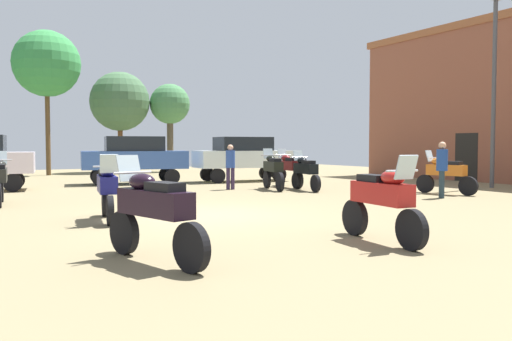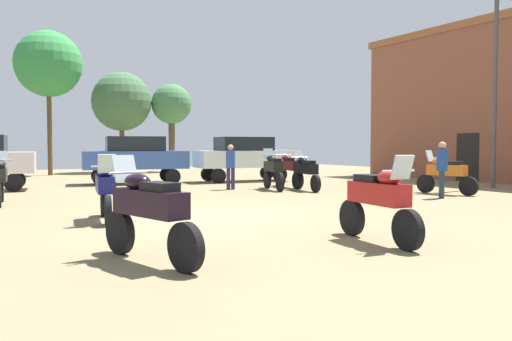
# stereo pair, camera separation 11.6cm
# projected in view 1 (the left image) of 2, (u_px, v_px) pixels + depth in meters

# --- Properties ---
(ground_plane) EXTENTS (44.00, 52.00, 0.02)m
(ground_plane) POSITION_uv_depth(u_px,v_px,m) (205.00, 215.00, 12.30)
(ground_plane) COLOR #827351
(motorcycle_1) EXTENTS (0.73, 2.13, 1.46)m
(motorcycle_1) POSITION_uv_depth(u_px,v_px,m) (445.00, 173.00, 17.51)
(motorcycle_1) COLOR black
(motorcycle_1) RESTS_ON ground
(motorcycle_3) EXTENTS (0.79, 2.26, 1.49)m
(motorcycle_3) POSITION_uv_depth(u_px,v_px,m) (154.00, 210.00, 7.30)
(motorcycle_3) COLOR black
(motorcycle_3) RESTS_ON ground
(motorcycle_4) EXTENTS (0.62, 2.24, 1.47)m
(motorcycle_4) POSITION_uv_depth(u_px,v_px,m) (0.00, 178.00, 14.41)
(motorcycle_4) COLOR black
(motorcycle_4) RESTS_ON ground
(motorcycle_5) EXTENTS (0.65, 2.22, 1.50)m
(motorcycle_5) POSITION_uv_depth(u_px,v_px,m) (289.00, 168.00, 20.45)
(motorcycle_5) COLOR black
(motorcycle_5) RESTS_ON ground
(motorcycle_6) EXTENTS (0.77, 2.18, 1.51)m
(motorcycle_6) POSITION_uv_depth(u_px,v_px,m) (273.00, 170.00, 19.27)
(motorcycle_6) COLOR black
(motorcycle_6) RESTS_ON ground
(motorcycle_7) EXTENTS (0.68, 2.07, 1.45)m
(motorcycle_7) POSITION_uv_depth(u_px,v_px,m) (107.00, 188.00, 11.32)
(motorcycle_7) COLOR black
(motorcycle_7) RESTS_ON ground
(motorcycle_9) EXTENTS (0.69, 2.19, 1.45)m
(motorcycle_9) POSITION_uv_depth(u_px,v_px,m) (305.00, 171.00, 18.98)
(motorcycle_9) COLOR black
(motorcycle_9) RESTS_ON ground
(motorcycle_10) EXTENTS (0.62, 2.18, 1.49)m
(motorcycle_10) POSITION_uv_depth(u_px,v_px,m) (382.00, 199.00, 8.79)
(motorcycle_10) COLOR black
(motorcycle_10) RESTS_ON ground
(car_1) EXTENTS (4.56, 2.57, 2.00)m
(car_1) POSITION_uv_depth(u_px,v_px,m) (134.00, 156.00, 22.21)
(car_1) COLOR black
(car_1) RESTS_ON ground
(car_3) EXTENTS (4.49, 2.31, 2.00)m
(car_3) POSITION_uv_depth(u_px,v_px,m) (243.00, 155.00, 23.69)
(car_3) COLOR black
(car_3) RESTS_ON ground
(person_1) EXTENTS (0.48, 0.48, 1.74)m
(person_1) POSITION_uv_depth(u_px,v_px,m) (442.00, 165.00, 16.18)
(person_1) COLOR #23343D
(person_1) RESTS_ON ground
(person_2) EXTENTS (0.45, 0.45, 1.66)m
(person_2) POSITION_uv_depth(u_px,v_px,m) (230.00, 163.00, 19.32)
(person_2) COLOR #322440
(person_2) RESTS_ON ground
(tree_2) EXTENTS (3.54, 3.54, 6.03)m
(tree_2) POSITION_uv_depth(u_px,v_px,m) (120.00, 102.00, 31.53)
(tree_2) COLOR brown
(tree_2) RESTS_ON ground
(tree_3) EXTENTS (3.56, 3.56, 7.80)m
(tree_3) POSITION_uv_depth(u_px,v_px,m) (47.00, 64.00, 28.23)
(tree_3) COLOR brown
(tree_3) RESTS_ON ground
(tree_7) EXTENTS (2.47, 2.47, 5.42)m
(tree_7) POSITION_uv_depth(u_px,v_px,m) (170.00, 105.00, 32.45)
(tree_7) COLOR #4C4333
(tree_7) RESTS_ON ground
(lamp_post) EXTENTS (0.44, 0.24, 7.45)m
(lamp_post) POSITION_uv_depth(u_px,v_px,m) (494.00, 80.00, 20.03)
(lamp_post) COLOR #47474C
(lamp_post) RESTS_ON ground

